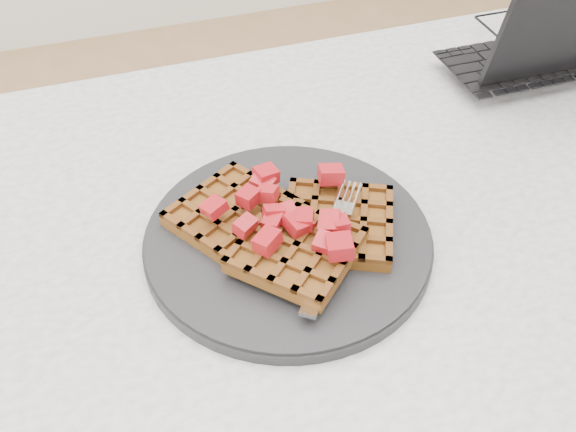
% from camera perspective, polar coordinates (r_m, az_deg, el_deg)
% --- Properties ---
extents(table, '(1.20, 0.80, 0.75)m').
position_cam_1_polar(table, '(0.76, 4.87, -7.79)').
color(table, silver).
rests_on(table, ground).
extents(plate, '(0.30, 0.30, 0.02)m').
position_cam_1_polar(plate, '(0.66, 0.00, -2.02)').
color(plate, black).
rests_on(plate, table).
extents(waffles, '(0.24, 0.22, 0.03)m').
position_cam_1_polar(waffles, '(0.64, 0.12, -1.04)').
color(waffles, brown).
rests_on(waffles, plate).
extents(strawberry_pile, '(0.15, 0.15, 0.02)m').
position_cam_1_polar(strawberry_pile, '(0.63, -0.00, 0.93)').
color(strawberry_pile, maroon).
rests_on(strawberry_pile, waffles).
extents(fork, '(0.13, 0.16, 0.02)m').
position_cam_1_polar(fork, '(0.63, 4.14, -2.48)').
color(fork, silver).
rests_on(fork, plate).
extents(laptop, '(0.32, 0.24, 0.22)m').
position_cam_1_polar(laptop, '(1.01, 22.07, 14.38)').
color(laptop, black).
rests_on(laptop, table).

